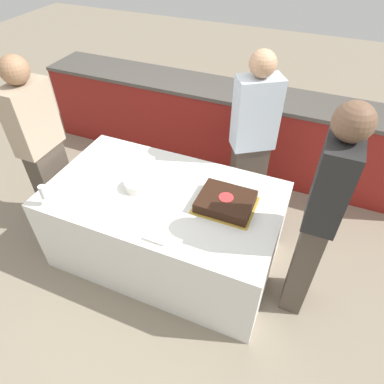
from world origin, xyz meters
The scene contains 11 objects.
ground_plane centered at (0.00, 0.00, 0.00)m, with size 14.00×14.00×0.00m, color gray.
back_counter centered at (0.00, 1.60, 0.46)m, with size 4.40×0.58×0.92m.
dining_table centered at (0.00, 0.00, 0.37)m, with size 1.84×1.06×0.75m.
cake centered at (0.49, 0.06, 0.79)m, with size 0.44×0.37×0.09m.
plate_stack centered at (-0.21, -0.02, 0.78)m, with size 0.20×0.20×0.07m.
wine_glass centered at (-0.74, -0.45, 0.87)m, with size 0.06×0.06×0.18m.
side_plate_near_cake centered at (0.41, 0.39, 0.75)m, with size 0.17×0.17×0.00m.
utensil_pile centered at (0.16, -0.42, 0.76)m, with size 0.15×0.11×0.02m.
person_cutting_cake centered at (0.49, 0.75, 0.88)m, with size 0.41×0.36×1.67m.
person_seated_left centered at (-1.14, 0.00, 0.86)m, with size 0.22×0.39×1.65m.
person_seated_right centered at (1.14, 0.00, 0.92)m, with size 0.22×0.35×1.75m.
Camera 1 is at (0.97, -1.73, 2.53)m, focal length 32.00 mm.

